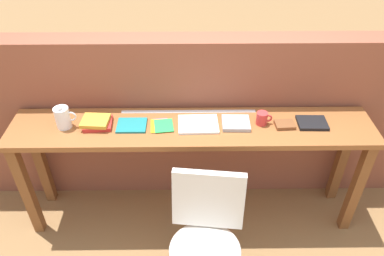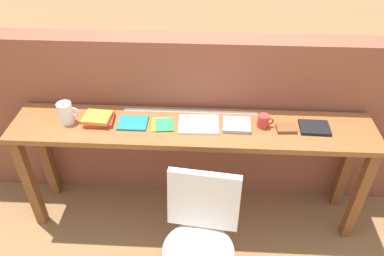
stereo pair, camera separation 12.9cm
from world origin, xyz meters
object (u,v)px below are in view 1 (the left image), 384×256
at_px(magazine_cycling, 132,125).
at_px(book_open_centre, 198,124).
at_px(book_stack_leftmost, 97,122).
at_px(pamphlet_pile_colourful, 161,126).
at_px(book_repair_rightmost, 312,123).
at_px(chair_white_moulded, 206,233).
at_px(pitcher_white, 63,117).
at_px(mug, 262,118).
at_px(leather_journal_brown, 285,125).

xyz_separation_m(magazine_cycling, book_open_centre, (0.45, 0.01, 0.00)).
relative_size(book_stack_leftmost, pamphlet_pile_colourful, 1.18).
relative_size(pamphlet_pile_colourful, book_repair_rightmost, 0.89).
relative_size(chair_white_moulded, book_repair_rightmost, 4.50).
distance_m(chair_white_moulded, book_open_centre, 0.72).
distance_m(magazine_cycling, book_open_centre, 0.45).
distance_m(pitcher_white, book_repair_rightmost, 1.69).
distance_m(chair_white_moulded, magazine_cycling, 0.86).
bearing_deg(book_repair_rightmost, book_stack_leftmost, -178.50).
bearing_deg(magazine_cycling, book_open_centre, 0.95).
distance_m(magazine_cycling, pamphlet_pile_colourful, 0.20).
bearing_deg(magazine_cycling, mug, 1.41).
relative_size(book_open_centre, mug, 2.46).
height_order(pitcher_white, book_repair_rightmost, pitcher_white).
distance_m(chair_white_moulded, book_repair_rightmost, 1.04).
distance_m(pamphlet_pile_colourful, book_open_centre, 0.25).
distance_m(magazine_cycling, leather_journal_brown, 1.04).
bearing_deg(book_repair_rightmost, pamphlet_pile_colourful, -177.93).
bearing_deg(magazine_cycling, leather_journal_brown, -0.39).
bearing_deg(leather_journal_brown, book_repair_rightmost, 2.15).
height_order(pitcher_white, pamphlet_pile_colourful, pitcher_white).
height_order(chair_white_moulded, pitcher_white, pitcher_white).
relative_size(pitcher_white, leather_journal_brown, 1.41).
height_order(pamphlet_pile_colourful, book_repair_rightmost, book_repair_rightmost).
bearing_deg(chair_white_moulded, pitcher_white, 146.86).
relative_size(magazine_cycling, leather_journal_brown, 1.53).
bearing_deg(mug, book_open_centre, -178.31).
distance_m(pitcher_white, magazine_cycling, 0.46).
relative_size(chair_white_moulded, leather_journal_brown, 6.86).
bearing_deg(chair_white_moulded, pamphlet_pile_colourful, 115.25).
xyz_separation_m(chair_white_moulded, mug, (0.40, 0.63, 0.40)).
bearing_deg(chair_white_moulded, magazine_cycling, 128.50).
xyz_separation_m(pamphlet_pile_colourful, book_open_centre, (0.25, 0.01, 0.00)).
xyz_separation_m(chair_white_moulded, book_open_centre, (-0.04, 0.62, 0.36)).
relative_size(chair_white_moulded, book_open_centre, 3.29).
relative_size(book_stack_leftmost, mug, 1.89).
relative_size(magazine_cycling, book_repair_rightmost, 1.00).
height_order(book_stack_leftmost, magazine_cycling, book_stack_leftmost).
xyz_separation_m(book_stack_leftmost, leather_journal_brown, (1.28, -0.02, -0.01)).
bearing_deg(magazine_cycling, pamphlet_pile_colourful, -0.28).
xyz_separation_m(book_open_centre, leather_journal_brown, (0.59, -0.02, 0.00)).
bearing_deg(book_open_centre, book_repair_rightmost, -1.62).
xyz_separation_m(chair_white_moulded, book_stack_leftmost, (-0.72, 0.62, 0.38)).
bearing_deg(pamphlet_pile_colourful, book_repair_rightmost, 0.52).
xyz_separation_m(pitcher_white, mug, (1.34, 0.02, -0.03)).
height_order(pitcher_white, book_open_centre, pitcher_white).
relative_size(chair_white_moulded, mug, 8.10).
bearing_deg(pitcher_white, book_repair_rightmost, 0.28).
height_order(pamphlet_pile_colourful, mug, mug).
bearing_deg(pamphlet_pile_colourful, mug, 1.70).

